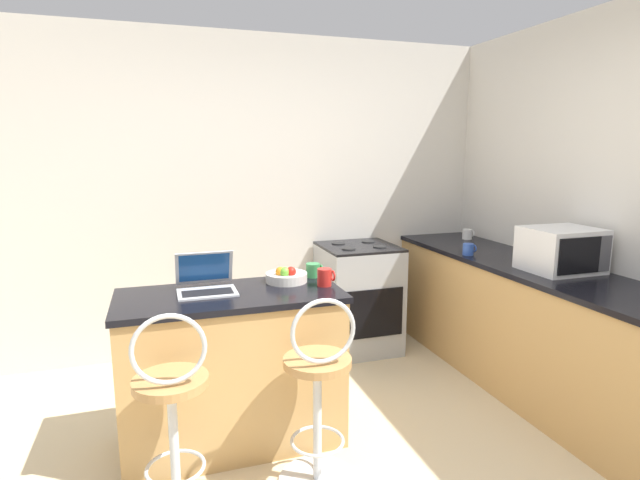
{
  "coord_description": "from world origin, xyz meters",
  "views": [
    {
      "loc": [
        -0.82,
        -1.88,
        1.69
      ],
      "look_at": [
        0.35,
        1.71,
        1.0
      ],
      "focal_mm": 28.0,
      "sensor_mm": 36.0,
      "label": 1
    }
  ],
  "objects": [
    {
      "name": "wall_back",
      "position": [
        0.0,
        2.24,
        1.3
      ],
      "size": [
        12.0,
        0.06,
        2.6
      ],
      "color": "silver",
      "rests_on": "ground_plane"
    },
    {
      "name": "breakfast_bar",
      "position": [
        -0.47,
        0.83,
        0.45
      ],
      "size": [
        1.24,
        0.59,
        0.9
      ],
      "color": "tan",
      "rests_on": "ground_plane"
    },
    {
      "name": "counter_right",
      "position": [
        1.63,
        0.85,
        0.45
      ],
      "size": [
        0.66,
        2.74,
        0.9
      ],
      "color": "tan",
      "rests_on": "ground_plane"
    },
    {
      "name": "bar_stool_near",
      "position": [
        -0.82,
        0.3,
        0.47
      ],
      "size": [
        0.4,
        0.4,
        1.01
      ],
      "color": "silver",
      "rests_on": "ground_plane"
    },
    {
      "name": "bar_stool_far",
      "position": [
        -0.12,
        0.3,
        0.47
      ],
      "size": [
        0.4,
        0.4,
        1.01
      ],
      "color": "silver",
      "rests_on": "ground_plane"
    },
    {
      "name": "laptop",
      "position": [
        -0.59,
        0.91,
        0.95
      ],
      "size": [
        0.32,
        0.3,
        0.22
      ],
      "color": "#B7BABF",
      "rests_on": "breakfast_bar"
    },
    {
      "name": "microwave",
      "position": [
        1.67,
        0.66,
        1.04
      ],
      "size": [
        0.45,
        0.38,
        0.29
      ],
      "color": "white",
      "rests_on": "counter_right"
    },
    {
      "name": "stove_range",
      "position": [
        0.75,
        1.89,
        0.45
      ],
      "size": [
        0.61,
        0.61,
        0.91
      ],
      "color": "#9EA3A8",
      "rests_on": "ground_plane"
    },
    {
      "name": "mug_green",
      "position": [
        0.08,
        1.02,
        0.94
      ],
      "size": [
        0.11,
        0.09,
        0.09
      ],
      "color": "#338447",
      "rests_on": "breakfast_bar"
    },
    {
      "name": "mug_red",
      "position": [
        0.08,
        0.8,
        0.95
      ],
      "size": [
        0.1,
        0.08,
        0.1
      ],
      "color": "red",
      "rests_on": "breakfast_bar"
    },
    {
      "name": "mug_white",
      "position": [
        1.78,
        1.86,
        0.94
      ],
      "size": [
        0.1,
        0.08,
        0.09
      ],
      "color": "white",
      "rests_on": "counter_right"
    },
    {
      "name": "fruit_bowl",
      "position": [
        -0.11,
        0.95,
        0.93
      ],
      "size": [
        0.25,
        0.25,
        0.1
      ],
      "color": "silver",
      "rests_on": "breakfast_bar"
    },
    {
      "name": "mug_blue",
      "position": [
        1.39,
        1.28,
        0.94
      ],
      "size": [
        0.1,
        0.08,
        0.09
      ],
      "color": "#2D51AD",
      "rests_on": "counter_right"
    }
  ]
}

